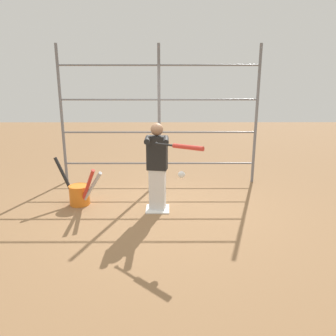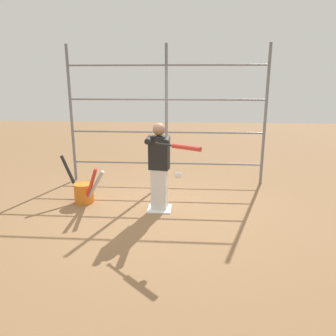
# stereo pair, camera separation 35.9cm
# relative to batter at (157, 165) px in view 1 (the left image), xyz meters

# --- Properties ---
(ground_plane) EXTENTS (24.00, 24.00, 0.00)m
(ground_plane) POSITION_rel_batter_xyz_m (0.00, -0.02, -0.81)
(ground_plane) COLOR olive
(home_plate) EXTENTS (0.40, 0.40, 0.02)m
(home_plate) POSITION_rel_batter_xyz_m (0.00, -0.02, -0.80)
(home_plate) COLOR white
(home_plate) RESTS_ON ground
(fence_backstop) EXTENTS (4.13, 0.06, 2.88)m
(fence_backstop) POSITION_rel_batter_xyz_m (0.00, -1.62, 0.63)
(fence_backstop) COLOR slate
(fence_backstop) RESTS_ON ground
(batter) EXTENTS (0.38, 0.54, 1.50)m
(batter) POSITION_rel_batter_xyz_m (0.00, 0.00, 0.00)
(batter) COLOR silver
(batter) RESTS_ON ground
(baseball_bat_swinging) EXTENTS (0.70, 0.61, 0.09)m
(baseball_bat_swinging) POSITION_rel_batter_xyz_m (-0.40, 0.73, 0.45)
(baseball_bat_swinging) COLOR black
(softball_in_flight) EXTENTS (0.10, 0.10, 0.10)m
(softball_in_flight) POSITION_rel_batter_xyz_m (-0.36, 1.07, 0.14)
(softball_in_flight) COLOR white
(bat_bucket) EXTENTS (0.99, 0.66, 0.84)m
(bat_bucket) POSITION_rel_batter_xyz_m (1.39, -0.25, -0.59)
(bat_bucket) COLOR orange
(bat_bucket) RESTS_ON ground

